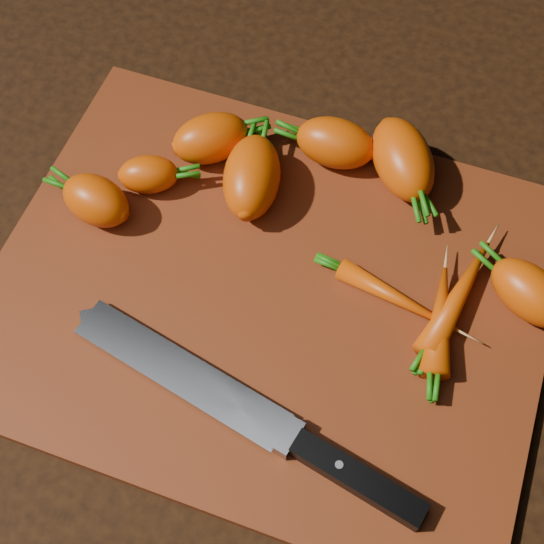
% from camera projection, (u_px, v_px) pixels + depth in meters
% --- Properties ---
extents(ground, '(2.00, 2.00, 0.01)m').
position_uv_depth(ground, '(268.00, 299.00, 0.70)').
color(ground, black).
extents(cutting_board, '(0.50, 0.40, 0.01)m').
position_uv_depth(cutting_board, '(268.00, 294.00, 0.69)').
color(cutting_board, maroon).
rests_on(cutting_board, ground).
extents(carrot_0, '(0.09, 0.09, 0.05)m').
position_uv_depth(carrot_0, '(211.00, 138.00, 0.74)').
color(carrot_0, '#D34400').
rests_on(carrot_0, cutting_board).
extents(carrot_1, '(0.08, 0.06, 0.05)m').
position_uv_depth(carrot_1, '(96.00, 200.00, 0.71)').
color(carrot_1, '#D34400').
rests_on(carrot_1, cutting_board).
extents(carrot_2, '(0.10, 0.11, 0.05)m').
position_uv_depth(carrot_2, '(403.00, 159.00, 0.72)').
color(carrot_2, '#D34400').
rests_on(carrot_2, cutting_board).
extents(carrot_3, '(0.07, 0.10, 0.05)m').
position_uv_depth(carrot_3, '(252.00, 177.00, 0.71)').
color(carrot_3, '#D34400').
rests_on(carrot_3, cutting_board).
extents(carrot_4, '(0.08, 0.05, 0.05)m').
position_uv_depth(carrot_4, '(335.00, 143.00, 0.74)').
color(carrot_4, '#D34400').
rests_on(carrot_4, cutting_board).
extents(carrot_5, '(0.07, 0.06, 0.04)m').
position_uv_depth(carrot_5, '(148.00, 174.00, 0.73)').
color(carrot_5, '#D34400').
rests_on(carrot_5, cutting_board).
extents(carrot_6, '(0.09, 0.08, 0.05)m').
position_uv_depth(carrot_6, '(530.00, 293.00, 0.66)').
color(carrot_6, '#D34400').
rests_on(carrot_6, cutting_board).
extents(carrot_7, '(0.05, 0.13, 0.03)m').
position_uv_depth(carrot_7, '(458.00, 296.00, 0.67)').
color(carrot_7, '#D34400').
rests_on(carrot_7, cutting_board).
extents(carrot_8, '(0.12, 0.04, 0.02)m').
position_uv_depth(carrot_8, '(397.00, 298.00, 0.67)').
color(carrot_8, '#D34400').
rests_on(carrot_8, cutting_board).
extents(carrot_9, '(0.04, 0.11, 0.03)m').
position_uv_depth(carrot_9, '(440.00, 320.00, 0.66)').
color(carrot_9, '#D34400').
rests_on(carrot_9, cutting_board).
extents(knife, '(0.33, 0.10, 0.02)m').
position_uv_depth(knife, '(200.00, 384.00, 0.64)').
color(knife, gray).
rests_on(knife, cutting_board).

